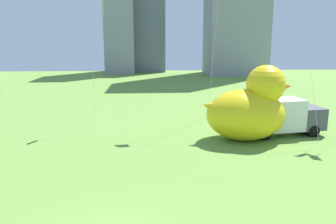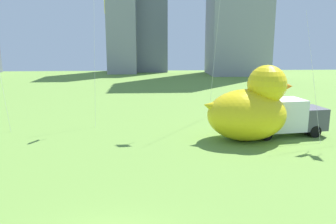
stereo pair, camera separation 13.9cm
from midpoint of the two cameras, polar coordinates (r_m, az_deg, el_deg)
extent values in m
ellipsoid|color=yellow|center=(25.81, 13.08, -0.48)|extent=(5.80, 4.29, 3.78)
sphere|color=yellow|center=(25.86, 16.28, 4.40)|extent=(2.82, 2.82, 2.82)
cone|color=orange|center=(26.32, 18.88, 4.06)|extent=(1.27, 1.27, 1.27)
cone|color=yellow|center=(25.10, 7.61, 0.85)|extent=(1.73, 1.51, 1.82)
cube|color=white|center=(27.48, 17.19, -0.47)|extent=(4.88, 2.93, 2.40)
cube|color=#4C4C56|center=(29.20, 22.67, -0.87)|extent=(2.10, 2.53, 1.68)
cylinder|color=black|center=(29.28, 22.22, -2.49)|extent=(1.23, 2.50, 0.90)
cylinder|color=black|center=(27.30, 15.17, -3.02)|extent=(1.23, 2.50, 0.90)
cube|color=gray|center=(77.32, -7.63, 16.49)|extent=(6.13, 9.36, 26.78)
cube|color=slate|center=(81.79, -2.98, 14.77)|extent=(7.59, 11.64, 22.32)
cylinder|color=silver|center=(27.82, 23.09, 5.73)|extent=(0.17, 3.74, 9.51)
cylinder|color=silver|center=(30.05, -11.97, 8.36)|extent=(0.07, 2.05, 11.09)
cylinder|color=yellow|center=(29.97, -10.38, 17.30)|extent=(0.04, 0.04, 1.60)
cylinder|color=silver|center=(31.69, 8.29, 13.17)|extent=(0.79, 1.89, 16.05)
camera|label=1|loc=(0.07, -89.76, 0.05)|focal=36.68mm
camera|label=2|loc=(0.07, 90.24, -0.05)|focal=36.68mm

